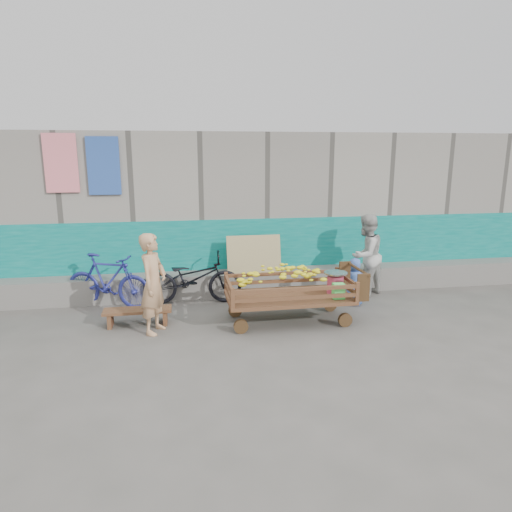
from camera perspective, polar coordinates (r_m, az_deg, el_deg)
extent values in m
plane|color=#4F4E47|center=(6.50, 0.34, -11.03)|extent=(80.00, 80.00, 0.00)
cube|color=gray|center=(10.07, -3.71, 6.37)|extent=(12.00, 3.00, 3.00)
cube|color=#00736C|center=(8.72, -2.59, 0.04)|extent=(12.00, 0.03, 1.40)
cube|color=slate|center=(8.61, -2.36, -3.39)|extent=(12.00, 0.50, 0.45)
cube|color=tan|center=(8.39, -0.25, 0.23)|extent=(1.00, 0.19, 0.68)
cube|color=pink|center=(8.64, -23.20, 10.63)|extent=(0.55, 0.03, 1.00)
cube|color=#2E55AA|center=(8.51, -18.52, 10.64)|extent=(0.55, 0.03, 1.00)
cube|color=#582D1C|center=(7.22, 4.12, -5.15)|extent=(1.95, 0.97, 0.05)
cylinder|color=#382816|center=(6.85, -1.90, -8.79)|extent=(0.22, 0.06, 0.22)
cube|color=#582D1C|center=(6.58, -2.94, -5.31)|extent=(0.05, 0.05, 0.30)
cylinder|color=#382816|center=(7.51, -2.64, -6.81)|extent=(0.22, 0.06, 0.22)
cube|color=#582D1C|center=(7.44, -3.76, -3.15)|extent=(0.05, 0.05, 0.30)
cylinder|color=#382816|center=(7.23, 11.08, -7.84)|extent=(0.22, 0.06, 0.22)
cube|color=#582D1C|center=(7.04, 12.51, -4.39)|extent=(0.05, 0.05, 0.30)
cylinder|color=#382816|center=(7.86, 9.25, -6.06)|extent=(0.22, 0.06, 0.22)
cube|color=#582D1C|center=(7.85, 10.05, -2.48)|extent=(0.05, 0.05, 0.30)
cube|color=#582D1C|center=(6.76, 5.05, -5.23)|extent=(1.88, 0.04, 0.05)
cube|color=#582D1C|center=(6.72, 5.07, -4.18)|extent=(1.88, 0.04, 0.05)
cube|color=#582D1C|center=(7.60, 3.32, -3.14)|extent=(1.88, 0.04, 0.05)
cube|color=#582D1C|center=(7.57, 3.34, -2.20)|extent=(1.88, 0.04, 0.05)
cube|color=#582D1C|center=(7.02, -3.37, -4.50)|extent=(0.04, 0.91, 0.05)
cube|color=#582D1C|center=(6.98, -3.38, -3.49)|extent=(0.04, 0.91, 0.05)
cube|color=#582D1C|center=(7.45, 11.20, -3.70)|extent=(0.04, 0.91, 0.05)
cube|color=#582D1C|center=(7.42, 11.24, -2.74)|extent=(0.04, 0.91, 0.05)
cylinder|color=#382816|center=(7.45, 12.69, -1.62)|extent=(0.04, 0.87, 0.04)
cube|color=#382816|center=(7.83, 11.01, -2.23)|extent=(0.19, 0.04, 0.43)
cube|color=#382816|center=(7.12, 13.26, -3.87)|extent=(0.19, 0.04, 0.43)
ellipsoid|color=yellow|center=(7.12, 3.30, -3.17)|extent=(1.41, 0.76, 0.48)
cylinder|color=#CD4063|center=(7.38, 9.87, -3.55)|extent=(0.26, 0.26, 0.28)
cylinder|color=silver|center=(7.34, 9.91, -2.41)|extent=(0.03, 0.03, 0.06)
cylinder|color=silver|center=(7.33, 9.93, -2.08)|extent=(0.37, 0.37, 0.02)
cube|color=#51F262|center=(7.09, 10.26, -4.33)|extent=(0.17, 0.13, 0.24)
cube|color=#582D1C|center=(7.35, -14.59, -6.59)|extent=(1.04, 0.31, 0.04)
cube|color=#582D1C|center=(7.45, -17.74, -7.64)|extent=(0.06, 0.29, 0.21)
cube|color=#582D1C|center=(7.37, -11.29, -7.48)|extent=(0.06, 0.29, 0.21)
imported|color=tan|center=(6.86, -12.71, -3.40)|extent=(0.54, 0.64, 1.50)
imported|color=#BABAB4|center=(8.69, 13.55, 0.10)|extent=(0.94, 0.90, 1.54)
imported|color=#456ABC|center=(8.16, 12.18, -3.16)|extent=(0.46, 0.36, 0.84)
imported|color=black|center=(8.15, -7.94, -2.79)|extent=(1.77, 0.72, 0.91)
imported|color=navy|center=(8.24, -18.01, -2.97)|extent=(1.63, 1.03, 0.95)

